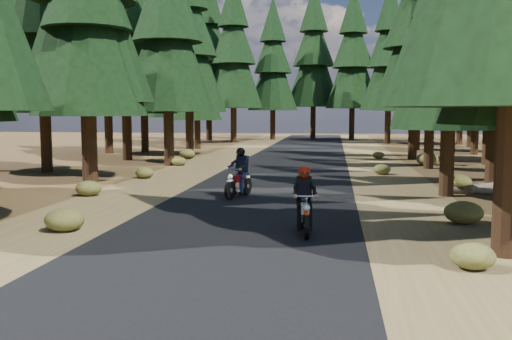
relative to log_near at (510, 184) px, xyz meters
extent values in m
plane|color=#4A381A|center=(-8.81, -6.85, -0.16)|extent=(120.00, 120.00, 0.00)
cube|color=black|center=(-8.81, -1.85, -0.15)|extent=(6.00, 100.00, 0.01)
cube|color=brown|center=(-13.41, -1.85, -0.16)|extent=(3.20, 100.00, 0.01)
cube|color=brown|center=(-4.21, -1.85, -0.16)|extent=(3.20, 100.00, 0.01)
cylinder|color=black|center=(-3.15, -10.55, 2.76)|extent=(0.53, 0.53, 5.85)
cylinder|color=black|center=(-16.07, -0.67, 2.51)|extent=(0.51, 0.51, 5.34)
cone|color=black|center=(-16.07, -0.67, 5.85)|extent=(4.54, 4.54, 6.68)
cylinder|color=black|center=(-2.75, -2.36, 2.10)|extent=(0.48, 0.48, 4.52)
cone|color=black|center=(-2.75, -2.36, 4.92)|extent=(3.84, 3.84, 5.65)
cylinder|color=black|center=(-16.51, 0.12, 3.05)|extent=(0.56, 0.56, 6.43)
cone|color=black|center=(-16.51, 0.12, 7.07)|extent=(5.46, 5.46, 8.03)
cylinder|color=black|center=(-0.53, 0.55, 2.76)|extent=(0.53, 0.53, 5.84)
cone|color=black|center=(-0.53, 0.55, 6.41)|extent=(4.96, 4.96, 7.30)
cylinder|color=black|center=(-19.94, 3.09, 2.62)|extent=(0.52, 0.52, 5.56)
cone|color=black|center=(-19.94, 3.09, 6.10)|extent=(4.73, 4.73, 6.95)
cylinder|color=black|center=(-15.16, 7.05, 2.70)|extent=(0.53, 0.53, 5.72)
cone|color=black|center=(-15.16, 7.05, 6.27)|extent=(4.86, 4.86, 7.15)
cylinder|color=black|center=(-1.83, 7.22, 2.09)|extent=(0.48, 0.48, 4.51)
cone|color=black|center=(-1.83, 7.22, 4.91)|extent=(3.83, 3.83, 5.64)
cone|color=black|center=(-1.83, 7.22, 6.94)|extent=(2.93, 2.93, 4.06)
cylinder|color=black|center=(-18.57, 10.00, 3.02)|extent=(0.55, 0.55, 6.37)
cone|color=black|center=(-18.57, 10.00, 7.00)|extent=(5.41, 5.41, 7.96)
cylinder|color=black|center=(1.67, 9.96, 3.08)|extent=(0.56, 0.56, 6.47)
cone|color=black|center=(1.67, 9.96, 7.12)|extent=(5.50, 5.50, 8.09)
cylinder|color=black|center=(-15.81, 13.91, 2.66)|extent=(0.53, 0.53, 5.64)
cone|color=black|center=(-15.81, 13.91, 6.18)|extent=(4.79, 4.79, 7.05)
cone|color=black|center=(-15.81, 13.91, 8.72)|extent=(3.67, 3.67, 5.08)
cylinder|color=black|center=(-1.88, 12.89, 2.75)|extent=(0.53, 0.53, 5.83)
cone|color=black|center=(-1.88, 12.89, 6.40)|extent=(4.95, 4.95, 7.29)
cone|color=black|center=(-1.88, 12.89, 9.02)|extent=(3.79, 3.79, 5.25)
cylinder|color=black|center=(-19.67, 16.37, 2.56)|extent=(0.52, 0.52, 5.45)
cone|color=black|center=(-19.67, 16.37, 5.97)|extent=(4.63, 4.63, 6.81)
cone|color=black|center=(-19.67, 16.37, 8.42)|extent=(3.54, 3.54, 4.90)
cylinder|color=black|center=(2.71, 17.30, 2.15)|extent=(0.48, 0.48, 4.61)
cone|color=black|center=(2.71, 17.30, 5.03)|extent=(3.92, 3.92, 5.77)
cone|color=black|center=(2.71, 17.30, 7.11)|extent=(3.00, 3.00, 4.15)
cone|color=black|center=(2.71, 17.30, 9.18)|extent=(2.08, 2.08, 3.46)
cylinder|color=black|center=(-16.93, 20.61, 2.05)|extent=(0.48, 0.48, 4.42)
cone|color=black|center=(-16.93, 20.61, 4.81)|extent=(3.76, 3.76, 5.52)
cone|color=black|center=(-16.93, 20.61, 6.80)|extent=(2.87, 2.87, 3.98)
cone|color=black|center=(-16.93, 20.61, 8.79)|extent=(1.99, 1.99, 3.31)
cylinder|color=black|center=(-0.47, 21.57, 2.72)|extent=(0.53, 0.53, 5.76)
cone|color=black|center=(-0.47, 21.57, 6.32)|extent=(4.90, 4.90, 7.21)
cone|color=black|center=(-0.47, 21.57, 8.92)|extent=(3.75, 3.75, 5.19)
cylinder|color=black|center=(-20.60, 25.92, 2.21)|extent=(0.49, 0.49, 4.75)
cone|color=black|center=(-20.60, 25.92, 5.18)|extent=(4.04, 4.04, 5.93)
cone|color=black|center=(-20.60, 25.92, 7.32)|extent=(3.09, 3.09, 4.27)
cone|color=black|center=(-20.60, 25.92, 9.45)|extent=(2.14, 2.14, 3.56)
cylinder|color=black|center=(4.22, 25.24, 2.67)|extent=(0.53, 0.53, 5.66)
cone|color=black|center=(4.22, 25.24, 6.21)|extent=(4.81, 4.81, 7.07)
cone|color=black|center=(4.22, 25.24, 8.75)|extent=(3.68, 3.68, 5.09)
cone|color=black|center=(4.22, 25.24, 11.30)|extent=(2.55, 2.55, 4.24)
cylinder|color=black|center=(-21.81, 15.15, 3.04)|extent=(0.56, 0.56, 6.40)
cone|color=black|center=(-21.81, 15.15, 7.04)|extent=(5.44, 5.44, 8.00)
cone|color=black|center=(-21.81, 15.15, 9.92)|extent=(4.16, 4.16, 5.76)
cylinder|color=black|center=(4.19, 19.15, 2.84)|extent=(0.54, 0.54, 6.00)
cone|color=black|center=(4.19, 19.15, 6.59)|extent=(5.10, 5.10, 7.50)
cone|color=black|center=(4.19, 19.15, 9.29)|extent=(3.90, 3.90, 5.40)
cylinder|color=black|center=(-15.81, 30.15, 3.04)|extent=(0.56, 0.56, 6.40)
cone|color=black|center=(-15.81, 30.15, 7.04)|extent=(5.44, 5.44, 8.00)
cone|color=black|center=(-15.81, 30.15, 9.92)|extent=(4.16, 4.16, 5.76)
cone|color=black|center=(-15.81, 30.15, 12.80)|extent=(2.88, 2.88, 4.80)
cylinder|color=black|center=(-1.81, 30.15, 2.84)|extent=(0.54, 0.54, 6.00)
cone|color=black|center=(-1.81, 30.15, 6.59)|extent=(5.10, 5.10, 7.50)
cone|color=black|center=(-1.81, 30.15, 9.29)|extent=(3.90, 3.90, 5.40)
cone|color=black|center=(-1.81, 30.15, 11.99)|extent=(2.70, 2.70, 4.50)
cylinder|color=black|center=(-18.81, 33.15, 3.24)|extent=(0.57, 0.57, 6.80)
cone|color=black|center=(-18.81, 33.15, 7.49)|extent=(5.78, 5.78, 8.50)
cone|color=black|center=(-18.81, 33.15, 10.55)|extent=(4.42, 4.42, 6.12)
cylinder|color=black|center=(1.19, 33.15, 3.04)|extent=(0.56, 0.56, 6.40)
cone|color=black|center=(1.19, 33.15, 7.04)|extent=(5.44, 5.44, 8.00)
cone|color=black|center=(1.19, 33.15, 9.92)|extent=(4.16, 4.16, 5.76)
cone|color=black|center=(1.19, 33.15, 12.80)|extent=(2.88, 2.88, 4.80)
cylinder|color=black|center=(-12.81, 36.15, 2.84)|extent=(0.54, 0.54, 6.00)
cone|color=black|center=(-12.81, 36.15, 6.59)|extent=(5.10, 5.10, 7.50)
cone|color=black|center=(-12.81, 36.15, 9.29)|extent=(3.90, 3.90, 5.40)
cone|color=black|center=(-12.81, 36.15, 11.99)|extent=(2.70, 2.70, 4.50)
cylinder|color=black|center=(-4.81, 36.15, 3.04)|extent=(0.56, 0.56, 6.40)
cone|color=black|center=(-4.81, 36.15, 7.04)|extent=(5.44, 5.44, 8.00)
cone|color=black|center=(-4.81, 36.15, 9.92)|extent=(4.16, 4.16, 5.76)
cone|color=black|center=(-4.81, 36.15, 12.80)|extent=(2.88, 2.88, 4.80)
cylinder|color=black|center=(-8.81, 39.15, 3.24)|extent=(0.57, 0.57, 6.80)
cone|color=black|center=(-8.81, 39.15, 7.49)|extent=(5.78, 5.78, 8.50)
cone|color=black|center=(-8.81, 39.15, 10.55)|extent=(4.42, 4.42, 6.12)
cone|color=black|center=(-8.81, 39.15, 13.61)|extent=(3.06, 3.06, 5.10)
cylinder|color=black|center=(-21.81, 29.15, 2.64)|extent=(0.52, 0.52, 5.60)
cone|color=black|center=(-21.81, 29.15, 6.14)|extent=(4.76, 4.76, 7.00)
cone|color=black|center=(-21.81, 29.15, 8.66)|extent=(3.64, 3.64, 5.04)
cone|color=black|center=(-21.81, 29.15, 11.18)|extent=(2.52, 2.52, 4.20)
cylinder|color=black|center=(4.19, 29.15, 2.84)|extent=(0.54, 0.54, 6.00)
cone|color=black|center=(4.19, 29.15, 6.59)|extent=(5.10, 5.10, 7.50)
cone|color=black|center=(4.19, 29.15, 9.29)|extent=(3.90, 3.90, 5.40)
cone|color=black|center=(4.19, 29.15, 11.99)|extent=(2.70, 2.70, 4.50)
cylinder|color=#4C4233|center=(0.00, 0.00, 0.00)|extent=(4.15, 4.10, 0.32)
cylinder|color=#4C4233|center=(-0.70, -1.77, -0.04)|extent=(4.26, 0.37, 0.24)
ellipsoid|color=#474C1E|center=(-14.52, 1.22, 0.08)|extent=(0.78, 0.78, 0.47)
ellipsoid|color=#474C1E|center=(-4.01, -11.60, 0.08)|extent=(0.80, 0.80, 0.48)
ellipsoid|color=#474C1E|center=(-12.84, -9.49, 0.12)|extent=(0.93, 0.93, 0.56)
ellipsoid|color=#474C1E|center=(-14.59, 6.90, 0.08)|extent=(0.78, 0.78, 0.47)
ellipsoid|color=#474C1E|center=(-15.37, 11.50, 0.13)|extent=(0.98, 0.98, 0.59)
ellipsoid|color=#474C1E|center=(-4.35, 4.14, 0.08)|extent=(0.78, 0.78, 0.47)
ellipsoid|color=#474C1E|center=(-1.63, 8.81, 0.18)|extent=(1.14, 1.14, 0.68)
ellipsoid|color=#474C1E|center=(-3.23, -7.27, 0.13)|extent=(0.97, 0.97, 0.58)
ellipsoid|color=#474C1E|center=(-2.04, -0.76, 0.13)|extent=(0.97, 0.97, 0.58)
ellipsoid|color=#474C1E|center=(-14.71, -3.97, 0.10)|extent=(0.86, 0.86, 0.52)
ellipsoid|color=#474C1E|center=(-3.85, 13.15, 0.06)|extent=(0.73, 0.73, 0.44)
cube|color=black|center=(-7.16, -9.05, 0.91)|extent=(0.38, 0.26, 0.51)
sphere|color=#A21506|center=(-7.16, -9.05, 1.28)|extent=(0.32, 0.32, 0.28)
cube|color=black|center=(-9.63, -3.65, 0.95)|extent=(0.42, 0.33, 0.53)
sphere|color=black|center=(-9.63, -3.65, 1.34)|extent=(0.37, 0.37, 0.30)
camera|label=1|loc=(-6.50, -22.08, 2.66)|focal=40.00mm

